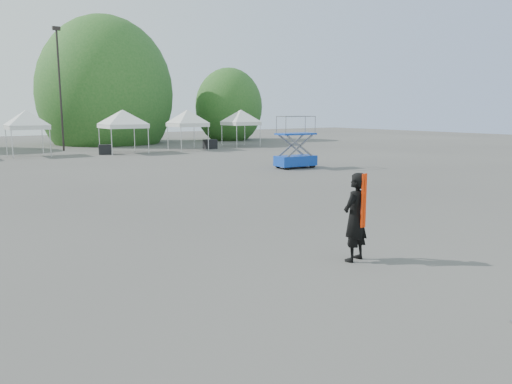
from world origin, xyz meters
TOP-DOWN VIEW (x-y plane):
  - ground at (0.00, 0.00)m, footprint 120.00×120.00m
  - light_pole_east at (3.00, 32.00)m, footprint 0.60×0.25m
  - tree_mid_e at (9.00, 39.00)m, footprint 5.12×5.12m
  - tree_far_e at (22.00, 37.00)m, footprint 3.84×3.84m
  - tent_e at (-0.29, 28.54)m, footprint 3.81×3.81m
  - tent_f at (6.28, 27.06)m, footprint 4.33×4.33m
  - tent_g at (11.84, 27.13)m, footprint 3.82×3.82m
  - tent_h at (17.78, 28.12)m, footprint 3.89×3.89m
  - man at (0.54, -2.93)m, footprint 0.82×0.64m
  - scissor_lift at (10.79, 11.67)m, footprint 2.38×1.32m
  - crate_mid at (4.71, 26.72)m, footprint 1.11×0.96m
  - crate_east at (13.93, 27.08)m, footprint 1.06×0.83m

SIDE VIEW (x-z plane):
  - ground at x=0.00m, z-range 0.00..0.00m
  - crate_mid at x=4.71m, z-range 0.00..0.74m
  - crate_east at x=13.93m, z-range 0.00..0.80m
  - man at x=0.54m, z-range 0.00..1.97m
  - scissor_lift at x=10.79m, z-range 0.01..2.98m
  - tent_e at x=-0.29m, z-range 1.12..5.00m
  - tent_g at x=11.84m, z-range 1.12..5.00m
  - tent_h at x=17.78m, z-range 1.12..5.00m
  - tent_f at x=6.28m, z-range 1.12..5.00m
  - tree_far_e at x=22.00m, z-range 0.70..6.55m
  - tree_mid_e at x=9.00m, z-range 0.94..8.74m
  - light_pole_east at x=3.00m, z-range 0.62..10.42m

